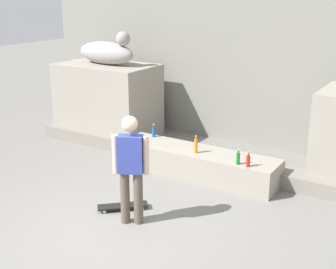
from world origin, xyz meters
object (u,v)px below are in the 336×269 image
(statue_reclining_left, at_px, (107,52))
(bottle_orange, at_px, (196,146))
(skater, at_px, (131,166))
(bottle_red, at_px, (248,161))
(skateboard, at_px, (123,206))
(bottle_green, at_px, (238,158))
(bottle_blue, at_px, (154,132))

(statue_reclining_left, distance_m, bottle_orange, 3.57)
(bottle_orange, bearing_deg, skater, -89.49)
(bottle_red, bearing_deg, bottle_orange, 173.03)
(skateboard, bearing_deg, statue_reclining_left, 88.37)
(skater, distance_m, skateboard, 0.97)
(bottle_green, xyz_separation_m, bottle_blue, (-2.08, 0.51, -0.00))
(skater, relative_size, bottle_green, 6.15)
(skateboard, bearing_deg, skater, -77.74)
(bottle_green, bearing_deg, skateboard, -127.31)
(statue_reclining_left, relative_size, skater, 0.98)
(skater, relative_size, bottle_orange, 5.03)
(statue_reclining_left, xyz_separation_m, skateboard, (2.69, -3.03, -1.92))
(statue_reclining_left, height_order, bottle_blue, statue_reclining_left)
(skateboard, relative_size, bottle_orange, 2.17)
(statue_reclining_left, xyz_separation_m, bottle_orange, (3.05, -1.27, -1.35))
(skateboard, distance_m, bottle_blue, 2.37)
(bottle_orange, bearing_deg, bottle_red, -6.97)
(bottle_green, bearing_deg, bottle_orange, 172.12)
(statue_reclining_left, height_order, bottle_orange, statue_reclining_left)
(statue_reclining_left, relative_size, skateboard, 2.28)
(skateboard, distance_m, bottle_red, 2.24)
(skateboard, xyz_separation_m, bottle_orange, (0.36, 1.76, 0.57))
(statue_reclining_left, height_order, skateboard, statue_reclining_left)
(bottle_orange, height_order, bottle_blue, bottle_orange)
(bottle_green, xyz_separation_m, bottle_orange, (-0.89, 0.12, 0.03))
(bottle_blue, bearing_deg, statue_reclining_left, 154.80)
(skateboard, height_order, bottle_green, bottle_green)
(skateboard, bearing_deg, bottle_green, 9.43)
(bottle_red, bearing_deg, bottle_blue, 167.02)
(skater, height_order, bottle_red, skater)
(skateboard, bearing_deg, bottle_red, 5.31)
(statue_reclining_left, relative_size, bottle_green, 6.05)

